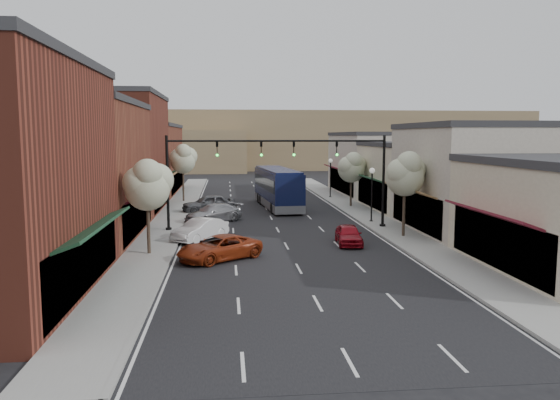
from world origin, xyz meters
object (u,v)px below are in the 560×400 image
object	(u,v)px
lamp_post_far	(330,172)
parked_car_b	(200,230)
tree_left_near	(148,184)
coach_bus	(277,187)
tree_left_far	(183,159)
parked_car_c	(213,213)
red_hatchback	(349,235)
parked_car_a	(219,248)
lamp_post_near	(372,186)
tree_right_near	(406,173)
parked_car_d	(208,203)
signal_mast_right	(353,167)
signal_mast_left	(200,168)
tree_right_far	(352,167)

from	to	relation	value
lamp_post_far	parked_car_b	world-z (taller)	lamp_post_far
tree_left_near	coach_bus	xyz separation A→B (m)	(9.42, 20.70, -2.25)
tree_left_far	parked_car_b	bearing A→B (deg)	-82.82
lamp_post_far	parked_car_c	world-z (taller)	lamp_post_far
parked_car_b	red_hatchback	bearing A→B (deg)	22.88
red_hatchback	parked_car_a	bearing A→B (deg)	-151.18
parked_car_a	tree_left_near	bearing A→B (deg)	-147.17
lamp_post_near	parked_car_a	xyz separation A→B (m)	(-12.00, -12.02, -2.31)
tree_left_near	red_hatchback	distance (m)	12.97
tree_right_near	parked_car_a	size ratio (longest dim) A/B	1.20
tree_left_near	parked_car_d	bearing A→B (deg)	81.11
parked_car_c	lamp_post_near	bearing A→B (deg)	43.89
signal_mast_right	tree_right_near	size ratio (longest dim) A/B	1.38
red_hatchback	signal_mast_left	bearing A→B (deg)	153.73
lamp_post_near	signal_mast_left	bearing A→B (deg)	-169.44
parked_car_b	lamp_post_near	bearing A→B (deg)	61.21
parked_car_d	parked_car_a	bearing A→B (deg)	-13.27
tree_right_far	coach_bus	xyz separation A→B (m)	(-7.18, 0.70, -2.02)
signal_mast_left	parked_car_b	world-z (taller)	signal_mast_left
tree_right_near	parked_car_d	world-z (taller)	tree_right_near
signal_mast_right	tree_left_near	distance (m)	16.05
tree_right_far	parked_car_a	world-z (taller)	tree_right_far
tree_right_near	parked_car_c	distance (m)	15.98
parked_car_b	parked_car_c	bearing A→B (deg)	121.62
lamp_post_near	lamp_post_far	size ratio (longest dim) A/B	1.00
tree_right_far	tree_left_near	distance (m)	25.99
signal_mast_right	coach_bus	xyz separation A→B (m)	(-4.45, 12.64, -2.65)
signal_mast_left	parked_car_d	size ratio (longest dim) A/B	1.72
tree_left_near	signal_mast_left	bearing A→B (deg)	71.90
tree_right_near	parked_car_a	distance (m)	14.19
tree_left_near	coach_bus	size ratio (longest dim) A/B	0.45
tree_left_far	parked_car_d	bearing A→B (deg)	-70.54
signal_mast_left	tree_right_near	bearing A→B (deg)	-16.19
lamp_post_near	parked_car_a	distance (m)	17.14
coach_bus	parked_car_b	bearing A→B (deg)	-117.61
signal_mast_left	coach_bus	size ratio (longest dim) A/B	0.65
tree_right_near	parked_car_a	world-z (taller)	tree_right_near
tree_left_near	parked_car_c	bearing A→B (deg)	74.42
signal_mast_left	parked_car_a	size ratio (longest dim) A/B	1.65
lamp_post_near	parked_car_d	size ratio (longest dim) A/B	0.93
tree_right_far	red_hatchback	bearing A→B (deg)	-103.55
tree_left_far	parked_car_a	size ratio (longest dim) A/B	1.23
tree_left_near	parked_car_b	distance (m)	6.29
signal_mast_left	parked_car_d	world-z (taller)	signal_mast_left
tree_right_far	tree_left_near	bearing A→B (deg)	-129.69
parked_car_a	parked_car_b	bearing A→B (deg)	155.42
tree_left_near	tree_left_far	size ratio (longest dim) A/B	0.93
signal_mast_left	tree_left_near	distance (m)	8.48
tree_right_near	red_hatchback	size ratio (longest dim) A/B	1.56
red_hatchback	parked_car_a	distance (m)	8.98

